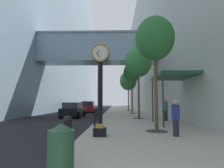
{
  "coord_description": "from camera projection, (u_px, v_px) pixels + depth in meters",
  "views": [
    {
      "loc": [
        1.59,
        -2.0,
        1.61
      ],
      "look_at": [
        0.99,
        22.87,
        3.98
      ],
      "focal_mm": 30.15,
      "sensor_mm": 36.0,
      "label": 1
    }
  ],
  "objects": [
    {
      "name": "street_tree_mid_near",
      "position": [
        138.0,
        62.0,
        17.25
      ],
      "size": [
        2.49,
        2.49,
        6.6
      ],
      "color": "#333335",
      "rests_on": "sidewalk_right"
    },
    {
      "name": "street_clock",
      "position": [
        100.0,
        83.0,
        8.34
      ],
      "size": [
        0.84,
        0.55,
        4.22
      ],
      "color": "black",
      "rests_on": "sidewalk_right"
    },
    {
      "name": "car_white_mid",
      "position": [
        85.0,
        106.0,
        41.81
      ],
      "size": [
        2.14,
        4.43,
        1.61
      ],
      "color": "silver",
      "rests_on": "ground"
    },
    {
      "name": "street_tree_far",
      "position": [
        128.0,
        81.0,
        31.97
      ],
      "size": [
        2.88,
        2.88,
        6.71
      ],
      "color": "#333335",
      "rests_on": "sidewalk_right"
    },
    {
      "name": "car_black_near",
      "position": [
        73.0,
        110.0,
        19.77
      ],
      "size": [
        2.09,
        4.21,
        1.56
      ],
      "color": "black",
      "rests_on": "ground"
    },
    {
      "name": "ground_plane",
      "position": [
        106.0,
        112.0,
        28.75
      ],
      "size": [
        110.0,
        110.0,
        0.0
      ],
      "primitive_type": "plane",
      "color": "black",
      "rests_on": "ground"
    },
    {
      "name": "street_tree_mid_far",
      "position": [
        132.0,
        73.0,
        24.62
      ],
      "size": [
        2.2,
        2.2,
        6.55
      ],
      "color": "#333335",
      "rests_on": "sidewalk_right"
    },
    {
      "name": "building_block_right",
      "position": [
        171.0,
        35.0,
        32.72
      ],
      "size": [
        9.0,
        80.0,
        26.35
      ],
      "color": "#B7B2A8",
      "rests_on": "ground"
    },
    {
      "name": "bollard_fourth",
      "position": [
        100.0,
        113.0,
        14.64
      ],
      "size": [
        0.23,
        0.23,
        1.11
      ],
      "color": "black",
      "rests_on": "sidewalk_right"
    },
    {
      "name": "storefront_awning",
      "position": [
        173.0,
        77.0,
        12.64
      ],
      "size": [
        2.4,
        3.6,
        3.3
      ],
      "color": "#235138",
      "rests_on": "sidewalk_right"
    },
    {
      "name": "trash_bin",
      "position": [
        61.0,
        150.0,
        3.7
      ],
      "size": [
        0.53,
        0.53,
        1.05
      ],
      "color": "#234C33",
      "rests_on": "sidewalk_right"
    },
    {
      "name": "bollard_nearest",
      "position": [
        68.0,
        136.0,
        4.94
      ],
      "size": [
        0.23,
        0.23,
        1.11
      ],
      "color": "black",
      "rests_on": "sidewalk_right"
    },
    {
      "name": "sidewalk_right",
      "position": [
        127.0,
        111.0,
        31.66
      ],
      "size": [
        6.62,
        80.0,
        0.14
      ],
      "primitive_type": "cube",
      "color": "#ADA593",
      "rests_on": "ground"
    },
    {
      "name": "street_tree_near",
      "position": [
        155.0,
        39.0,
        9.85
      ],
      "size": [
        2.02,
        2.02,
        5.95
      ],
      "color": "#333335",
      "rests_on": "sidewalk_right"
    },
    {
      "name": "building_block_left",
      "position": [
        38.0,
        2.0,
        33.82
      ],
      "size": [
        23.99,
        80.0,
        39.04
      ],
      "color": "#849EB2",
      "rests_on": "ground"
    },
    {
      "name": "pedestrian_walking",
      "position": [
        166.0,
        109.0,
        14.72
      ],
      "size": [
        0.48,
        0.39,
        1.72
      ],
      "color": "#23232D",
      "rests_on": "sidewalk_right"
    },
    {
      "name": "bollard_third",
      "position": [
        95.0,
        117.0,
        11.41
      ],
      "size": [
        0.23,
        0.23,
        1.11
      ],
      "color": "black",
      "rests_on": "sidewalk_right"
    },
    {
      "name": "car_red_far",
      "position": [
        89.0,
        107.0,
        28.79
      ],
      "size": [
        2.12,
        4.35,
        1.7
      ],
      "color": "#AD191E",
      "rests_on": "ground"
    },
    {
      "name": "pedestrian_by_clock",
      "position": [
        176.0,
        117.0,
        8.11
      ],
      "size": [
        0.44,
        0.44,
        1.58
      ],
      "color": "#23232D",
      "rests_on": "sidewalk_right"
    }
  ]
}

